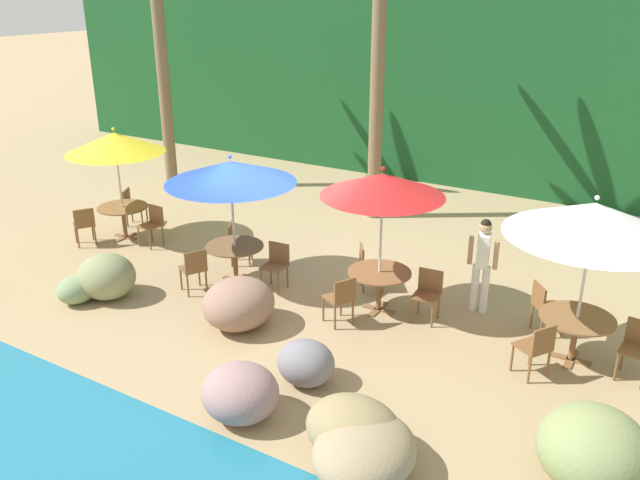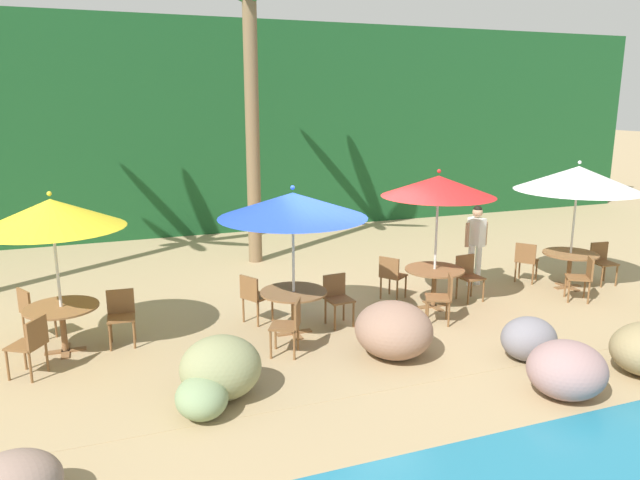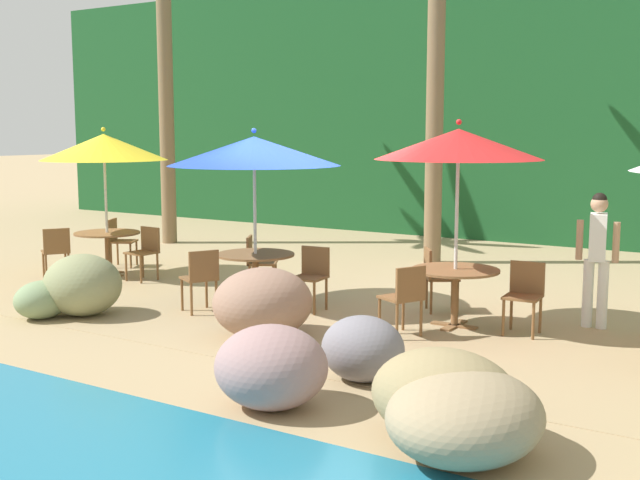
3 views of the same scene
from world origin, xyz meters
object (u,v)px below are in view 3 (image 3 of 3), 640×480
chair_red_inland (436,275)px  umbrella_yellow (104,147)px  umbrella_red (458,144)px  chair_yellow_left (56,249)px  palm_tree_second (437,17)px  chair_yellow_seaward (146,249)px  chair_yellow_inland (119,239)px  dining_table_red (455,279)px  dining_table_yellow (107,240)px  chair_blue_left (201,276)px  chair_red_seaward (525,292)px  chair_blue_seaward (312,273)px  palm_tree_nearest (163,18)px  chair_blue_inland (257,260)px  chair_red_left (405,295)px  waiter_in_white (597,250)px  dining_table_blue (255,262)px  umbrella_blue (254,151)px

chair_red_inland → umbrella_yellow: bearing=-175.6°
umbrella_red → umbrella_yellow: bearing=178.2°
chair_yellow_left → palm_tree_second: (4.49, 4.96, 3.95)m
chair_yellow_seaward → chair_yellow_inland: (-1.33, 0.67, 0.00)m
dining_table_red → chair_red_inland: (-0.56, 0.65, -0.10)m
dining_table_yellow → chair_yellow_left: chair_yellow_left is taller
chair_blue_left → chair_red_seaward: bearing=17.7°
dining_table_yellow → chair_blue_left: chair_blue_left is taller
dining_table_yellow → chair_blue_seaward: 4.40m
palm_tree_nearest → palm_tree_second: palm_tree_nearest is taller
chair_yellow_left → umbrella_red: (6.78, 0.57, 1.77)m
umbrella_red → chair_blue_inland: bearing=174.0°
chair_blue_left → dining_table_red: (3.18, 1.13, 0.10)m
dining_table_red → palm_tree_second: bearing=117.6°
chair_red_inland → palm_tree_nearest: (-7.75, 3.08, 4.30)m
chair_yellow_left → chair_blue_seaward: bearing=4.8°
chair_red_inland → chair_yellow_seaward: bearing=-175.2°
chair_red_left → waiter_in_white: (1.80, 1.68, 0.47)m
dining_table_blue → palm_tree_nearest: palm_tree_nearest is taller
chair_red_left → dining_table_yellow: bearing=170.7°
dining_table_blue → chair_red_left: (2.57, -0.46, -0.10)m
umbrella_red → chair_red_inland: umbrella_red is taller
chair_red_seaward → chair_red_inland: bearing=160.4°
waiter_in_white → chair_blue_left: bearing=-156.8°
umbrella_red → palm_tree_second: bearing=117.6°
chair_blue_inland → waiter_in_white: size_ratio=0.51×
dining_table_red → palm_tree_second: (-2.29, 4.39, 3.85)m
chair_blue_seaward → dining_table_red: size_ratio=0.79×
chair_blue_inland → dining_table_red: (3.37, -0.35, 0.10)m
chair_yellow_left → dining_table_blue: chair_yellow_left is taller
chair_yellow_left → chair_blue_seaward: 4.77m
dining_table_red → chair_red_left: (-0.30, -0.80, -0.10)m
umbrella_yellow → chair_red_seaward: umbrella_yellow is taller
umbrella_yellow → waiter_in_white: bearing=4.9°
chair_blue_left → palm_tree_nearest: (-5.12, 4.86, 4.30)m
umbrella_red → chair_red_left: (-0.30, -0.80, -1.77)m
chair_red_inland → palm_tree_second: bearing=114.9°
chair_blue_seaward → dining_table_yellow: bearing=175.1°
chair_yellow_seaward → umbrella_red: size_ratio=0.34×
umbrella_yellow → chair_blue_left: 3.86m
palm_tree_nearest → chair_red_inland: bearing=-21.7°
chair_red_seaward → palm_tree_second: palm_tree_second is taller
chair_yellow_inland → dining_table_red: chair_yellow_inland is taller
umbrella_yellow → chair_yellow_seaward: 1.87m
dining_table_yellow → chair_blue_left: bearing=-22.4°
chair_yellow_inland → palm_tree_nearest: size_ratio=0.12×
chair_yellow_seaward → umbrella_blue: (2.69, -0.57, 1.66)m
dining_table_blue → chair_blue_left: chair_blue_left is taller
umbrella_blue → chair_blue_inland: size_ratio=2.86×
chair_blue_left → chair_red_left: size_ratio=1.00×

